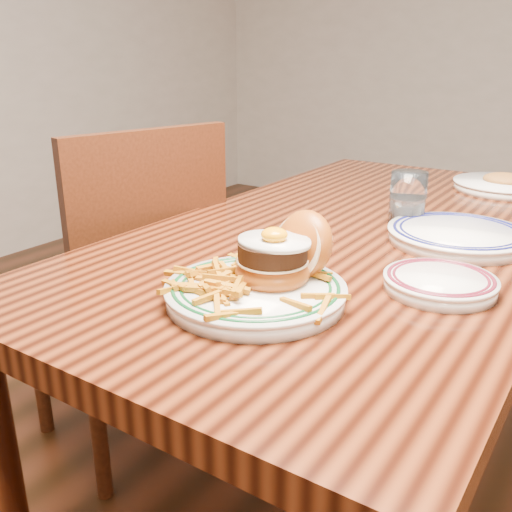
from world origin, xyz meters
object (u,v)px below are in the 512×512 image
Objects in this scene: side_plate at (440,282)px; table at (360,263)px; main_plate at (264,277)px; chair_left at (132,289)px.

table is at bearing 118.10° from side_plate.
main_plate is at bearing -155.24° from side_plate.
chair_left is 0.90m from side_plate.
side_plate reaches higher than table.
table is 0.49m from main_plate.
main_plate reaches higher than table.
main_plate is 1.65× the size of side_plate.
main_plate is (0.63, -0.30, 0.27)m from chair_left.
table is at bearing 110.46° from main_plate.
table is 0.40m from side_plate.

